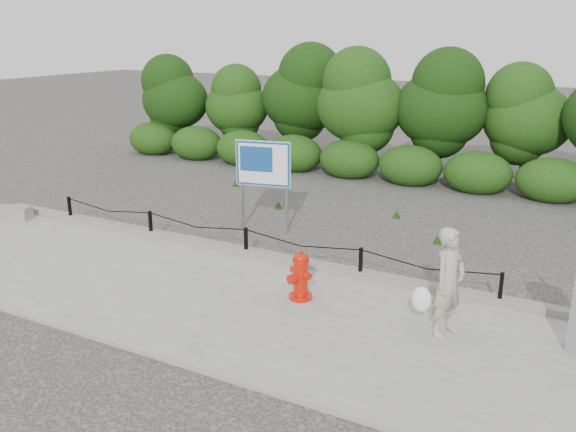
# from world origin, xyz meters

# --- Properties ---
(ground) EXTENTS (90.00, 90.00, 0.00)m
(ground) POSITION_xyz_m (0.00, 0.00, 0.00)
(ground) COLOR #2D2B28
(ground) RESTS_ON ground
(sidewalk) EXTENTS (14.00, 4.00, 0.08)m
(sidewalk) POSITION_xyz_m (0.00, -2.00, 0.04)
(sidewalk) COLOR gray
(sidewalk) RESTS_ON ground
(curb) EXTENTS (14.00, 0.22, 0.14)m
(curb) POSITION_xyz_m (0.00, 0.05, 0.15)
(curb) COLOR slate
(curb) RESTS_ON sidewalk
(chain_barrier) EXTENTS (10.06, 0.06, 0.60)m
(chain_barrier) POSITION_xyz_m (0.00, 0.00, 0.46)
(chain_barrier) COLOR black
(chain_barrier) RESTS_ON sidewalk
(treeline) EXTENTS (20.14, 3.41, 4.16)m
(treeline) POSITION_xyz_m (1.07, 8.94, 2.32)
(treeline) COLOR black
(treeline) RESTS_ON ground
(fire_hydrant) EXTENTS (0.53, 0.53, 0.87)m
(fire_hydrant) POSITION_xyz_m (1.92, -1.32, 0.50)
(fire_hydrant) COLOR red
(fire_hydrant) RESTS_ON sidewalk
(pedestrian) EXTENTS (0.80, 0.72, 1.69)m
(pedestrian) POSITION_xyz_m (4.42, -1.41, 0.90)
(pedestrian) COLOR #A2A08B
(pedestrian) RESTS_ON sidewalk
(concrete_block) EXTENTS (1.00, 0.55, 0.30)m
(concrete_block) POSITION_xyz_m (-6.40, -0.54, 0.23)
(concrete_block) COLOR gray
(concrete_block) RESTS_ON sidewalk
(advertising_sign) EXTENTS (1.30, 0.34, 2.10)m
(advertising_sign) POSITION_xyz_m (-0.68, 1.87, 1.48)
(advertising_sign) COLOR slate
(advertising_sign) RESTS_ON ground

